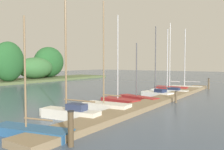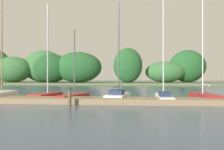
% 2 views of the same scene
% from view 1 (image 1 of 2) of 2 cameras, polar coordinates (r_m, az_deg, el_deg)
% --- Properties ---
extents(dock_pier, '(27.96, 1.80, 0.35)m').
position_cam_1_polar(dock_pier, '(21.12, 11.33, -5.87)').
color(dock_pier, '#847051').
rests_on(dock_pier, ground).
extents(sailboat_0, '(1.94, 4.41, 5.51)m').
position_cam_1_polar(sailboat_0, '(11.95, -19.43, -12.35)').
color(sailboat_0, '#285684').
rests_on(sailboat_0, ground).
extents(sailboat_1, '(1.37, 4.16, 7.87)m').
position_cam_1_polar(sailboat_1, '(14.69, -10.30, -8.48)').
color(sailboat_1, silver).
rests_on(sailboat_1, ground).
extents(sailboat_2, '(1.51, 3.63, 7.63)m').
position_cam_1_polar(sailboat_2, '(16.86, -1.72, -7.34)').
color(sailboat_2, silver).
rests_on(sailboat_2, ground).
extents(sailboat_3, '(1.65, 3.75, 7.31)m').
position_cam_1_polar(sailboat_3, '(19.96, 1.58, -5.93)').
color(sailboat_3, maroon).
rests_on(sailboat_3, ground).
extents(sailboat_4, '(1.86, 4.24, 5.16)m').
position_cam_1_polar(sailboat_4, '(21.61, 6.05, -5.35)').
color(sailboat_4, maroon).
rests_on(sailboat_4, ground).
extents(sailboat_5, '(1.73, 3.42, 7.01)m').
position_cam_1_polar(sailboat_5, '(24.39, 10.56, -4.18)').
color(sailboat_5, white).
rests_on(sailboat_5, ground).
extents(sailboat_6, '(1.07, 4.34, 7.12)m').
position_cam_1_polar(sailboat_6, '(27.27, 13.37, -3.52)').
color(sailboat_6, white).
rests_on(sailboat_6, ground).
extents(sailboat_7, '(1.26, 4.05, 8.27)m').
position_cam_1_polar(sailboat_7, '(30.29, 13.77, -2.95)').
color(sailboat_7, maroon).
rests_on(sailboat_7, ground).
extents(sailboat_8, '(1.70, 4.14, 7.77)m').
position_cam_1_polar(sailboat_8, '(32.50, 17.09, -2.56)').
color(sailboat_8, silver).
rests_on(sailboat_8, ground).
extents(mooring_piling_0, '(0.27, 0.27, 1.46)m').
position_cam_1_polar(mooring_piling_0, '(9.95, -9.83, -12.49)').
color(mooring_piling_0, '#4C3D28').
rests_on(mooring_piling_0, ground).
extents(mooring_piling_1, '(0.23, 0.23, 1.01)m').
position_cam_1_polar(mooring_piling_1, '(20.84, 15.03, -5.10)').
color(mooring_piling_1, brown).
rests_on(mooring_piling_1, ground).
extents(mooring_piling_2, '(0.25, 0.25, 1.41)m').
position_cam_1_polar(mooring_piling_2, '(33.13, 22.09, -1.93)').
color(mooring_piling_2, brown).
rests_on(mooring_piling_2, ground).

